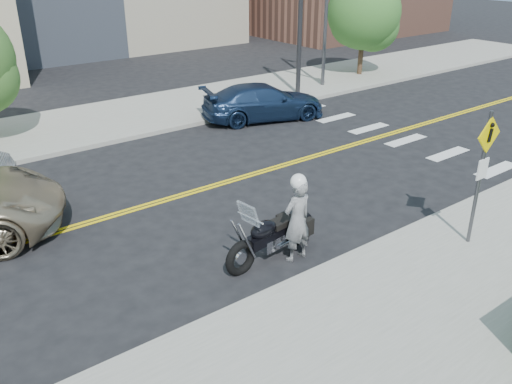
{
  "coord_description": "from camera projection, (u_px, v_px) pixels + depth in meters",
  "views": [
    {
      "loc": [
        -5.98,
        -11.79,
        6.18
      ],
      "look_at": [
        0.65,
        -3.14,
        1.2
      ],
      "focal_mm": 38.0,
      "sensor_mm": 36.0,
      "label": 1
    }
  ],
  "objects": [
    {
      "name": "ground_plane",
      "position": [
        165.0,
        200.0,
        14.39
      ],
      "size": [
        120.0,
        120.0,
        0.0
      ],
      "primitive_type": "plane",
      "color": "black",
      "rests_on": "ground"
    },
    {
      "name": "sidewalk_near",
      "position": [
        385.0,
        351.0,
        8.95
      ],
      "size": [
        60.0,
        5.0,
        0.15
      ],
      "primitive_type": "cube",
      "color": "#9E9B91",
      "rests_on": "ground_plane"
    },
    {
      "name": "sidewalk_far",
      "position": [
        65.0,
        128.0,
        19.78
      ],
      "size": [
        60.0,
        5.0,
        0.15
      ],
      "primitive_type": "cube",
      "color": "#9E9B91",
      "rests_on": "ground_plane"
    },
    {
      "name": "pedestrian_sign",
      "position": [
        482.0,
        166.0,
        11.34
      ],
      "size": [
        0.78,
        0.08,
        3.0
      ],
      "color": "#4C4C51",
      "rests_on": "sidewalk_near"
    },
    {
      "name": "motorcyclist",
      "position": [
        297.0,
        218.0,
        11.31
      ],
      "size": [
        0.68,
        0.45,
        1.98
      ],
      "rotation": [
        0.0,
        0.0,
        3.15
      ],
      "color": "#A8A7AC",
      "rests_on": "ground"
    },
    {
      "name": "motorcycle",
      "position": [
        273.0,
        225.0,
        11.48
      ],
      "size": [
        2.58,
        1.05,
        1.53
      ],
      "primitive_type": null,
      "rotation": [
        0.0,
        0.0,
        0.12
      ],
      "color": "black",
      "rests_on": "ground"
    },
    {
      "name": "parked_car_blue",
      "position": [
        264.0,
        102.0,
        20.81
      ],
      "size": [
        5.09,
        3.23,
        1.37
      ],
      "primitive_type": "imported",
      "rotation": [
        0.0,
        0.0,
        1.27
      ],
      "color": "navy",
      "rests_on": "ground"
    },
    {
      "name": "tree_far_b",
      "position": [
        364.0,
        13.0,
        26.55
      ],
      "size": [
        3.59,
        3.59,
        4.96
      ],
      "rotation": [
        0.0,
        0.0,
        0.0
      ],
      "color": "#382619",
      "rests_on": "ground"
    }
  ]
}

